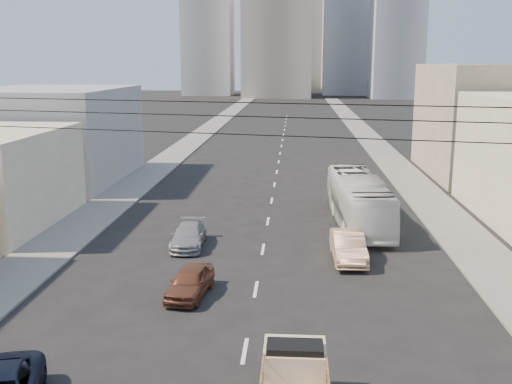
# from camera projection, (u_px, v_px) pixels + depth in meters

# --- Properties ---
(sidewalk_left) EXTENTS (3.50, 180.00, 0.12)m
(sidewalk_left) POSITION_uv_depth(u_px,v_px,m) (198.00, 137.00, 82.72)
(sidewalk_left) COLOR slate
(sidewalk_left) RESTS_ON ground
(sidewalk_right) EXTENTS (3.50, 180.00, 0.12)m
(sidewalk_right) POSITION_uv_depth(u_px,v_px,m) (369.00, 138.00, 81.20)
(sidewalk_right) COLOR slate
(sidewalk_right) RESTS_ON ground
(lane_dashes) EXTENTS (0.15, 104.00, 0.01)m
(lane_dashes) POSITION_uv_depth(u_px,v_px,m) (279.00, 157.00, 65.40)
(lane_dashes) COLOR silver
(lane_dashes) RESTS_ON ground
(flatbed_pickup) EXTENTS (1.95, 4.41, 1.90)m
(flatbed_pickup) POSITION_uv_depth(u_px,v_px,m) (295.00, 383.00, 17.26)
(flatbed_pickup) COLOR beige
(flatbed_pickup) RESTS_ON ground
(city_bus) EXTENTS (3.37, 11.67, 3.21)m
(city_bus) POSITION_uv_depth(u_px,v_px,m) (358.00, 200.00, 37.92)
(city_bus) COLOR silver
(city_bus) RESTS_ON ground
(sedan_brown) EXTENTS (1.99, 3.95, 1.29)m
(sedan_brown) POSITION_uv_depth(u_px,v_px,m) (190.00, 282.00, 26.48)
(sedan_brown) COLOR #5A301F
(sedan_brown) RESTS_ON ground
(sedan_tan) EXTENTS (1.74, 4.63, 1.51)m
(sedan_tan) POSITION_uv_depth(u_px,v_px,m) (348.00, 247.00, 31.21)
(sedan_tan) COLOR tan
(sedan_tan) RESTS_ON ground
(sedan_grey) EXTENTS (1.92, 4.34, 1.24)m
(sedan_grey) POSITION_uv_depth(u_px,v_px,m) (188.00, 236.00, 33.58)
(sedan_grey) COLOR gray
(sedan_grey) RESTS_ON ground
(overhead_wires) EXTENTS (23.01, 5.02, 0.72)m
(overhead_wires) POSITION_uv_depth(u_px,v_px,m) (218.00, 117.00, 13.28)
(overhead_wires) COLOR black
(overhead_wires) RESTS_ON ground
(bldg_right_far) EXTENTS (12.00, 16.00, 10.00)m
(bldg_right_far) POSITION_uv_depth(u_px,v_px,m) (497.00, 120.00, 54.27)
(bldg_right_far) COLOR gray
(bldg_right_far) RESTS_ON ground
(bldg_left_far) EXTENTS (12.00, 16.00, 8.00)m
(bldg_left_far) POSITION_uv_depth(u_px,v_px,m) (52.00, 134.00, 52.15)
(bldg_left_far) COLOR #969699
(bldg_left_far) RESTS_ON ground
(midrise_ne) EXTENTS (16.00, 16.00, 40.00)m
(midrise_ne) POSITION_uv_depth(u_px,v_px,m) (349.00, 30.00, 188.71)
(midrise_ne) COLOR gray
(midrise_ne) RESTS_ON ground
(midrise_nw) EXTENTS (15.00, 15.00, 34.00)m
(midrise_nw) POSITION_uv_depth(u_px,v_px,m) (208.00, 40.00, 187.30)
(midrise_nw) COLOR gray
(midrise_nw) RESTS_ON ground
(midrise_back) EXTENTS (18.00, 18.00, 44.00)m
(midrise_back) POSITION_uv_depth(u_px,v_px,m) (309.00, 27.00, 203.68)
(midrise_back) COLOR #969699
(midrise_back) RESTS_ON ground
(midrise_east) EXTENTS (14.00, 14.00, 28.00)m
(midrise_east) POSITION_uv_depth(u_px,v_px,m) (396.00, 48.00, 169.71)
(midrise_east) COLOR gray
(midrise_east) RESTS_ON ground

